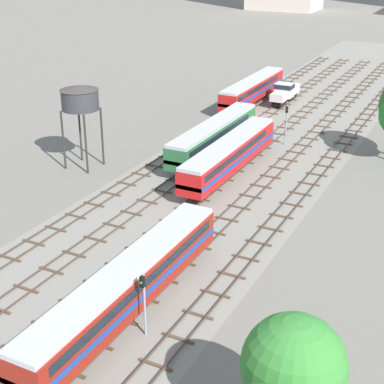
{
  "coord_description": "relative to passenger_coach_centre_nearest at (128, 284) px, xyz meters",
  "views": [
    {
      "loc": [
        24.47,
        -9.04,
        25.13
      ],
      "look_at": [
        0.0,
        38.85,
        1.5
      ],
      "focal_mm": 55.48,
      "sensor_mm": 36.0,
      "label": 1
    }
  ],
  "objects": [
    {
      "name": "diesel_railcar_left_mid",
      "position": [
        -8.83,
        33.05,
        -0.02
      ],
      "size": [
        2.96,
        20.5,
        3.8
      ],
      "color": "#286638",
      "rests_on": "ground"
    },
    {
      "name": "signal_post_near",
      "position": [
        -2.21,
        40.51,
        0.7
      ],
      "size": [
        0.28,
        0.47,
        5.2
      ],
      "color": "gray",
      "rests_on": "ground"
    },
    {
      "name": "signal_post_nearest",
      "position": [
        2.21,
        -1.44,
        0.46
      ],
      "size": [
        0.28,
        0.47,
        4.8
      ],
      "color": "gray",
      "rests_on": "ground"
    },
    {
      "name": "track_left",
      "position": [
        -8.83,
        36.67,
        -2.48
      ],
      "size": [
        2.4,
        126.0,
        0.29
      ],
      "color": "#47382D",
      "rests_on": "ground"
    },
    {
      "name": "water_tower",
      "position": [
        -20.5,
        22.5,
        5.49
      ],
      "size": [
        4.4,
        4.4,
        9.61
      ],
      "color": "#2D2826",
      "rests_on": "ground"
    },
    {
      "name": "spare_rail_bundle",
      "position": [
        -2.54,
        -3.46,
        -2.49
      ],
      "size": [
        0.6,
        10.0,
        0.24
      ],
      "primitive_type": "cube",
      "color": "brown",
      "rests_on": "ground"
    },
    {
      "name": "lineside_tree_1",
      "position": [
        13.95,
        -6.41,
        2.96
      ],
      "size": [
        5.33,
        5.33,
        8.26
      ],
      "color": "#4C331E",
      "rests_on": "ground"
    },
    {
      "name": "passenger_coach_centre_nearest",
      "position": [
        0.0,
        0.0,
        0.0
      ],
      "size": [
        2.96,
        22.0,
        3.8
      ],
      "color": "maroon",
      "rests_on": "ground"
    },
    {
      "name": "ballast_bed",
      "position": [
        -4.41,
        35.67,
        -2.61
      ],
      "size": [
        21.66,
        176.0,
        0.01
      ],
      "primitive_type": "cube",
      "color": "gray",
      "rests_on": "ground"
    },
    {
      "name": "track_far_left",
      "position": [
        -13.24,
        36.67,
        -2.48
      ],
      "size": [
        2.4,
        126.0,
        0.29
      ],
      "color": "#47382D",
      "rests_on": "ground"
    },
    {
      "name": "track_centre_left",
      "position": [
        -4.41,
        36.67,
        -2.48
      ],
      "size": [
        2.4,
        126.0,
        0.29
      ],
      "color": "#47382D",
      "rests_on": "ground"
    },
    {
      "name": "diesel_railcar_centre_left_near",
      "position": [
        -4.41,
        27.71,
        -0.02
      ],
      "size": [
        2.96,
        20.5,
        3.8
      ],
      "color": "red",
      "rests_on": "ground"
    },
    {
      "name": "ground_plane",
      "position": [
        -4.41,
        35.67,
        -2.61
      ],
      "size": [
        480.0,
        480.0,
        0.0
      ],
      "primitive_type": "plane",
      "color": "slate"
    },
    {
      "name": "shunter_loco_left_far",
      "position": [
        -8.83,
        59.5,
        -0.6
      ],
      "size": [
        2.74,
        8.46,
        3.1
      ],
      "color": "beige",
      "rests_on": "ground"
    },
    {
      "name": "track_centre_right",
      "position": [
        4.41,
        36.67,
        -2.48
      ],
      "size": [
        2.4,
        126.0,
        0.29
      ],
      "color": "#47382D",
      "rests_on": "ground"
    },
    {
      "name": "diesel_railcar_far_left_midfar",
      "position": [
        -13.24,
        56.78,
        -0.02
      ],
      "size": [
        2.96,
        20.5,
        3.8
      ],
      "color": "red",
      "rests_on": "ground"
    },
    {
      "name": "track_centre",
      "position": [
        -0.0,
        36.67,
        -2.48
      ],
      "size": [
        2.4,
        126.0,
        0.29
      ],
      "color": "#47382D",
      "rests_on": "ground"
    }
  ]
}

